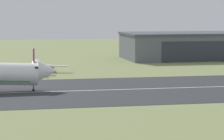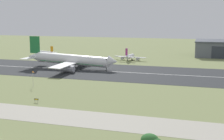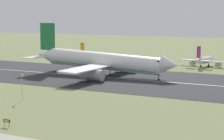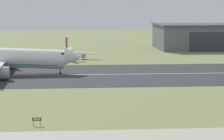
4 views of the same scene
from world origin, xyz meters
TOP-DOWN VIEW (x-y plane):
  - ground_plane at (0.00, 51.73)m, footprint 660.26×660.26m
  - runway_strip at (0.00, 103.45)m, footprint 420.26×52.22m
  - runway_centreline at (0.00, 103.45)m, footprint 378.24×0.70m
  - hangar_building at (73.31, 194.43)m, footprint 59.89×33.77m
  - airplane_parked_centre at (0.29, 150.58)m, footprint 23.76×16.50m

SIDE VIEW (x-z plane):
  - ground_plane at x=0.00m, z-range 0.00..0.00m
  - runway_strip at x=0.00m, z-range 0.00..0.06m
  - runway_centreline at x=0.00m, z-range 0.06..0.07m
  - airplane_parked_centre at x=0.29m, z-range -1.82..7.35m
  - hangar_building at x=73.31m, z-range 0.02..12.29m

